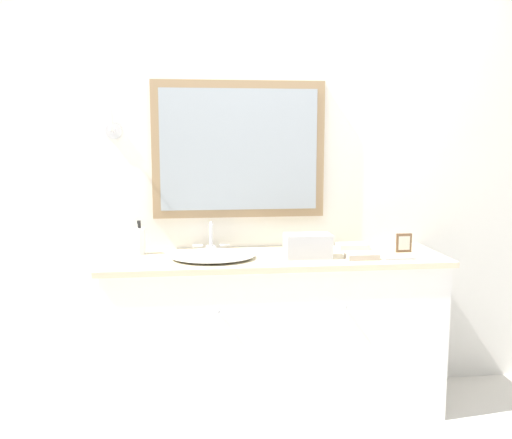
{
  "coord_description": "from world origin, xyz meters",
  "views": [
    {
      "loc": [
        -0.46,
        -2.68,
        1.51
      ],
      "look_at": [
        -0.1,
        0.29,
        1.07
      ],
      "focal_mm": 40.0,
      "sensor_mm": 36.0,
      "label": 1
    }
  ],
  "objects_px": {
    "sink_basin": "(213,255)",
    "soap_bottle": "(140,240)",
    "appliance_box": "(308,246)",
    "picture_frame": "(404,243)"
  },
  "relations": [
    {
      "from": "sink_basin",
      "to": "soap_bottle",
      "type": "bearing_deg",
      "value": 157.81
    },
    {
      "from": "appliance_box",
      "to": "sink_basin",
      "type": "bearing_deg",
      "value": 174.84
    },
    {
      "from": "soap_bottle",
      "to": "picture_frame",
      "type": "xyz_separation_m",
      "value": [
        1.45,
        -0.13,
        -0.02
      ]
    },
    {
      "from": "picture_frame",
      "to": "soap_bottle",
      "type": "bearing_deg",
      "value": 174.94
    },
    {
      "from": "sink_basin",
      "to": "picture_frame",
      "type": "distance_m",
      "value": 1.06
    },
    {
      "from": "appliance_box",
      "to": "soap_bottle",
      "type": "bearing_deg",
      "value": 167.08
    },
    {
      "from": "sink_basin",
      "to": "soap_bottle",
      "type": "xyz_separation_m",
      "value": [
        -0.39,
        0.16,
        0.06
      ]
    },
    {
      "from": "sink_basin",
      "to": "picture_frame",
      "type": "relative_size",
      "value": 4.24
    },
    {
      "from": "sink_basin",
      "to": "soap_bottle",
      "type": "distance_m",
      "value": 0.43
    },
    {
      "from": "appliance_box",
      "to": "picture_frame",
      "type": "xyz_separation_m",
      "value": [
        0.56,
        0.08,
        -0.01
      ]
    }
  ]
}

